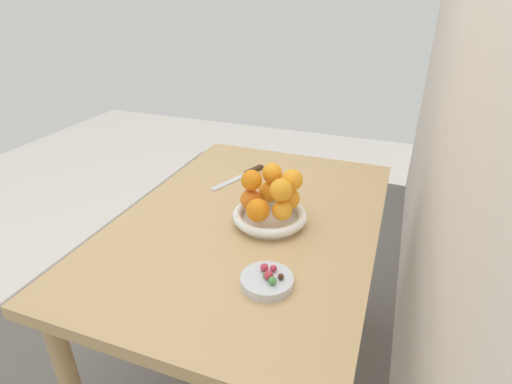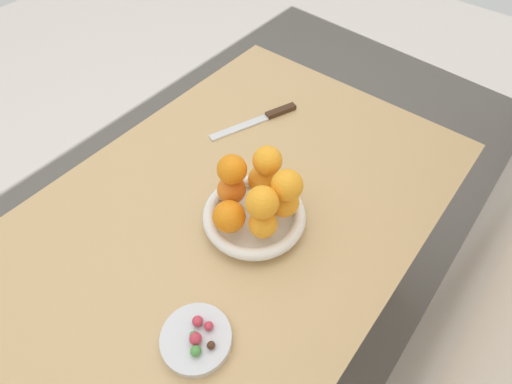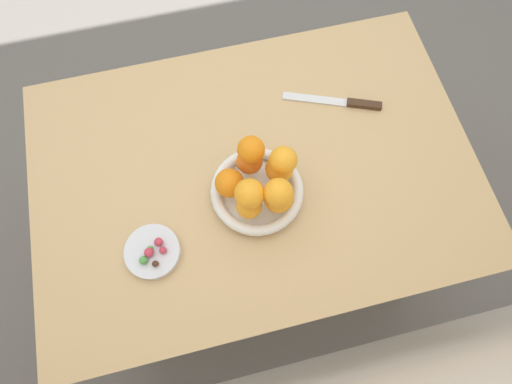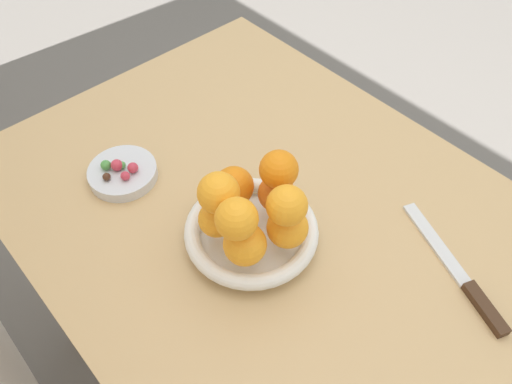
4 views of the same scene
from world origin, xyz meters
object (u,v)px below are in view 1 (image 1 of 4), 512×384
at_px(fruit_bowl, 270,217).
at_px(orange_5, 281,190).
at_px(orange_0, 258,210).
at_px(orange_8, 292,180).
at_px(candy_ball_2, 269,275).
at_px(knife, 243,176).
at_px(candy_ball_1, 273,268).
at_px(candy_ball_3, 281,277).
at_px(orange_2, 289,198).
at_px(orange_1, 282,210).
at_px(orange_4, 251,200).
at_px(candy_dish, 267,281).
at_px(dining_table, 250,241).
at_px(orange_6, 252,180).
at_px(candy_ball_4, 266,275).
at_px(orange_7, 272,173).
at_px(candy_ball_0, 264,268).
at_px(candy_ball_5, 272,281).
at_px(orange_3, 269,192).

height_order(fruit_bowl, orange_5, orange_5).
distance_m(orange_0, orange_8, 0.13).
xyz_separation_m(candy_ball_2, knife, (-0.54, -0.28, -0.03)).
relative_size(candy_ball_1, candy_ball_3, 1.16).
relative_size(orange_0, orange_2, 1.01).
height_order(orange_1, orange_4, orange_4).
relative_size(orange_2, orange_8, 1.06).
distance_m(candy_dish, orange_8, 0.32).
xyz_separation_m(dining_table, candy_ball_3, (0.27, 0.18, 0.12)).
distance_m(dining_table, orange_6, 0.22).
bearing_deg(candy_ball_4, orange_8, -175.29).
distance_m(candy_dish, candy_ball_1, 0.03).
xyz_separation_m(orange_6, orange_7, (-0.06, 0.04, 0.00)).
bearing_deg(candy_ball_4, candy_ball_0, -153.47).
height_order(orange_7, candy_ball_5, orange_7).
xyz_separation_m(orange_5, knife, (-0.30, -0.24, -0.13)).
distance_m(dining_table, orange_0, 0.18).
distance_m(dining_table, orange_3, 0.17).
bearing_deg(orange_4, candy_dish, 28.36).
bearing_deg(orange_2, candy_ball_3, 13.04).
relative_size(orange_1, candy_ball_0, 2.94).
bearing_deg(knife, candy_ball_1, 29.17).
bearing_deg(orange_6, knife, -153.02).
xyz_separation_m(candy_ball_3, candy_ball_4, (0.01, -0.04, 0.00)).
relative_size(fruit_bowl, candy_ball_5, 11.57).
bearing_deg(candy_ball_3, candy_ball_2, -71.85).
relative_size(orange_8, candy_ball_1, 3.74).
bearing_deg(candy_ball_0, orange_4, -152.08).
height_order(orange_5, orange_7, orange_7).
bearing_deg(candy_ball_5, candy_ball_4, -128.21).
xyz_separation_m(fruit_bowl, candy_dish, (0.26, 0.08, -0.01)).
height_order(orange_5, candy_ball_0, orange_5).
xyz_separation_m(orange_1, candy_ball_4, (0.24, 0.03, -0.04)).
distance_m(orange_4, orange_7, 0.10).
bearing_deg(candy_ball_2, orange_4, -151.13).
height_order(orange_1, orange_3, orange_3).
xyz_separation_m(candy_dish, orange_2, (-0.30, -0.04, 0.06)).
height_order(candy_dish, knife, candy_dish).
bearing_deg(orange_1, dining_table, -109.41).
bearing_deg(orange_7, fruit_bowl, 13.47).
relative_size(candy_dish, candy_ball_4, 8.61).
relative_size(candy_ball_4, candy_ball_5, 0.77).
xyz_separation_m(fruit_bowl, candy_ball_3, (0.26, 0.12, 0.01)).
height_order(orange_8, candy_ball_1, orange_8).
distance_m(orange_5, candy_ball_3, 0.27).
bearing_deg(orange_3, orange_1, 38.24).
height_order(orange_7, orange_8, orange_8).
bearing_deg(orange_8, orange_6, -74.14).
height_order(orange_4, orange_8, orange_8).
xyz_separation_m(orange_1, orange_8, (-0.06, 0.01, 0.07)).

